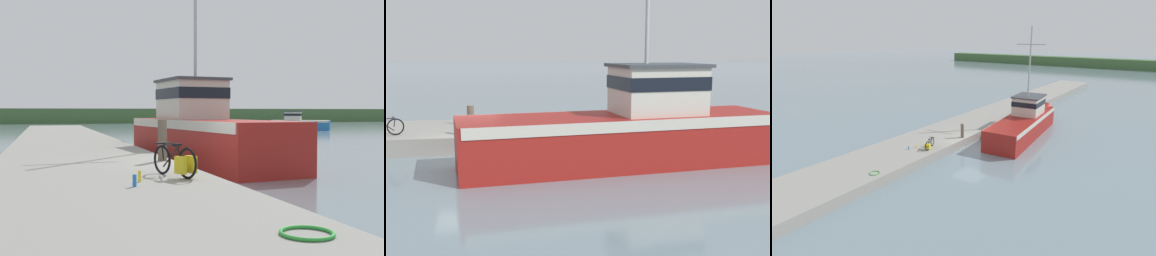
# 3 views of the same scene
# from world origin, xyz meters

# --- Properties ---
(ground_plane) EXTENTS (320.00, 320.00, 0.00)m
(ground_plane) POSITION_xyz_m (0.00, 0.00, 0.00)
(ground_plane) COLOR gray
(dock_pier) EXTENTS (5.22, 80.00, 0.71)m
(dock_pier) POSITION_xyz_m (-3.23, 0.00, 0.35)
(dock_pier) COLOR gray
(dock_pier) RESTS_ON ground_plane
(far_shoreline) EXTENTS (180.00, 5.00, 2.77)m
(far_shoreline) POSITION_xyz_m (30.00, 78.39, 1.39)
(far_shoreline) COLOR #426638
(far_shoreline) RESTS_ON ground_plane
(fishing_boat_main) EXTENTS (4.10, 13.72, 9.96)m
(fishing_boat_main) POSITION_xyz_m (2.07, 6.17, 1.35)
(fishing_boat_main) COLOR maroon
(fishing_boat_main) RESTS_ON ground_plane
(boat_white_moored) EXTENTS (7.40, 6.20, 2.27)m
(boat_white_moored) POSITION_xyz_m (24.68, 37.57, 0.84)
(boat_white_moored) COLOR #236BB2
(boat_white_moored) RESTS_ON ground_plane
(bicycle_touring) EXTENTS (0.75, 1.62, 0.76)m
(bicycle_touring) POSITION_xyz_m (-1.52, -3.50, 1.06)
(bicycle_touring) COLOR black
(bicycle_touring) RESTS_ON dock_pier
(mooring_post) EXTENTS (0.27, 0.27, 1.24)m
(mooring_post) POSITION_xyz_m (-1.00, 0.15, 1.33)
(mooring_post) COLOR brown
(mooring_post) RESTS_ON dock_pier
(hose_coil) EXTENTS (0.67, 0.67, 0.05)m
(hose_coil) POSITION_xyz_m (-1.39, -8.84, 0.73)
(hose_coil) COLOR green
(hose_coil) RESTS_ON dock_pier
(water_bottle_on_curb) EXTENTS (0.08, 0.08, 0.24)m
(water_bottle_on_curb) POSITION_xyz_m (-2.70, -4.55, 0.83)
(water_bottle_on_curb) COLOR blue
(water_bottle_on_curb) RESTS_ON dock_pier
(water_bottle_by_bike) EXTENTS (0.07, 0.07, 0.24)m
(water_bottle_by_bike) POSITION_xyz_m (-2.48, -3.94, 0.83)
(water_bottle_by_bike) COLOR yellow
(water_bottle_by_bike) RESTS_ON dock_pier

